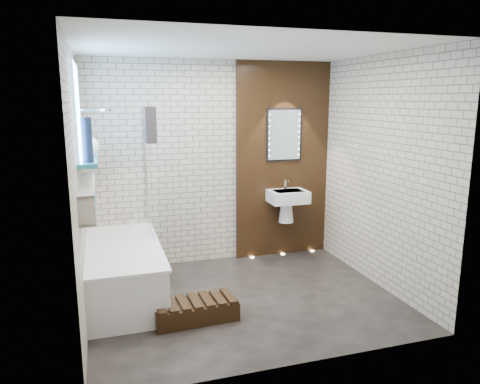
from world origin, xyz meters
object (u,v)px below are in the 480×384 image
object	(u,v)px
bath_screen	(149,173)
led_mirror	(284,135)
bathtub	(124,271)
walnut_step	(195,311)
washbasin	(287,201)

from	to	relation	value
bath_screen	led_mirror	distance (m)	1.89
bathtub	led_mirror	distance (m)	2.68
led_mirror	walnut_step	xyz separation A→B (m)	(-1.55, -1.53, -1.56)
bath_screen	washbasin	world-z (taller)	bath_screen
bath_screen	led_mirror	size ratio (longest dim) A/B	2.00
washbasin	bathtub	bearing A→B (deg)	-163.99
bathtub	washbasin	xyz separation A→B (m)	(2.17, 0.62, 0.50)
bathtub	washbasin	distance (m)	2.32
bath_screen	bathtub	bearing A→B (deg)	-128.90
bath_screen	washbasin	xyz separation A→B (m)	(1.82, 0.18, -0.49)
washbasin	led_mirror	distance (m)	0.88
washbasin	walnut_step	size ratio (longest dim) A/B	0.72
led_mirror	bathtub	bearing A→B (deg)	-160.22
bathtub	led_mirror	xyz separation A→B (m)	(2.17, 0.78, 1.36)
bathtub	walnut_step	distance (m)	1.00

